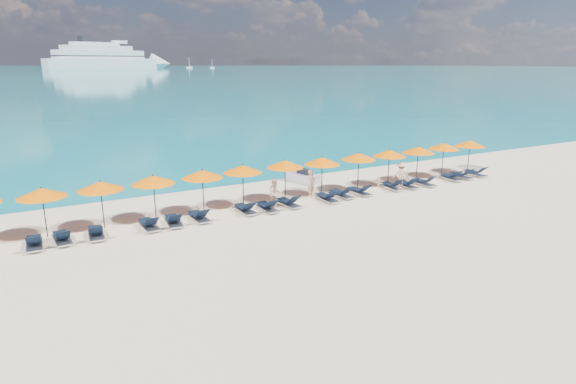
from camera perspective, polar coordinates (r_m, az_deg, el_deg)
ground at (r=21.78m, az=3.81°, el=-4.86°), size 1400.00×1400.00×0.00m
sea at (r=677.35m, az=-28.55°, el=12.75°), size 1600.00×1300.00×0.01m
cruise_ship at (r=597.43m, az=-20.00°, el=14.58°), size 146.69×58.62×40.51m
sailboat_near at (r=619.10m, az=-11.61°, el=14.30°), size 6.90×2.30×12.64m
sailboat_far at (r=626.85m, az=-8.97°, el=14.40°), size 5.73×1.91×10.51m
jetski at (r=30.77m, az=1.76°, el=1.82°), size 1.42×2.52×0.85m
beachgoer_a at (r=27.24m, az=2.78°, el=1.02°), size 0.70×0.65×1.60m
beachgoer_b at (r=25.06m, az=-1.53°, el=-0.21°), size 0.83×0.55×1.61m
beachgoer_c at (r=30.21m, az=13.24°, el=2.00°), size 1.10×0.92×1.56m
umbrella_2 at (r=23.20m, az=-27.17°, el=-0.08°), size 2.10×2.10×2.28m
umbrella_3 at (r=23.40m, az=-21.36°, el=0.69°), size 2.10×2.10×2.28m
umbrella_4 at (r=23.81m, az=-15.69°, el=1.41°), size 2.10×2.10×2.28m
umbrella_5 at (r=24.49m, az=-10.12°, el=2.12°), size 2.10×2.10×2.28m
umbrella_6 at (r=25.36m, az=-5.39°, el=2.73°), size 2.10×2.10×2.28m
umbrella_7 at (r=26.52m, az=-0.34°, el=3.35°), size 2.10×2.10×2.28m
umbrella_8 at (r=27.42m, az=4.08°, el=3.70°), size 2.10×2.10×2.28m
umbrella_9 at (r=28.96m, az=8.40°, el=4.19°), size 2.10×2.10×2.28m
umbrella_10 at (r=30.36m, az=11.93°, el=4.53°), size 2.10×2.10×2.28m
umbrella_11 at (r=31.94m, az=15.18°, el=4.85°), size 2.10×2.10×2.28m
umbrella_12 at (r=33.85m, az=17.99°, el=5.19°), size 2.10×2.10×2.28m
umbrella_13 at (r=35.58m, az=20.77°, el=5.40°), size 2.10×2.10×2.28m
lounger_3 at (r=22.54m, az=-27.88°, el=-5.33°), size 0.66×1.71×0.66m
lounger_4 at (r=22.65m, az=-25.20°, el=-4.91°), size 0.73×1.74×0.66m
lounger_5 at (r=22.69m, az=-21.81°, el=-4.50°), size 0.74×1.74×0.66m
lounger_6 at (r=23.05m, az=-16.15°, el=-3.69°), size 0.71×1.73×0.66m
lounger_7 at (r=23.27m, az=-13.42°, el=-3.32°), size 0.77×1.75×0.66m
lounger_8 at (r=23.68m, az=-10.53°, el=-2.83°), size 0.72×1.73×0.66m
lounger_9 at (r=24.54m, az=-5.10°, el=-1.99°), size 0.70×1.73×0.66m
lounger_10 at (r=24.82m, az=-2.48°, el=-1.74°), size 0.63×1.70×0.66m
lounger_11 at (r=25.54m, az=0.04°, el=-1.24°), size 0.78×1.75×0.66m
lounger_12 at (r=26.57m, az=4.64°, el=-0.63°), size 0.62×1.70×0.66m
lounger_13 at (r=27.41m, az=6.30°, el=-0.18°), size 0.79×1.75×0.66m
lounger_14 at (r=28.11m, az=8.49°, el=0.13°), size 0.73×1.74×0.66m
lounger_15 at (r=29.62m, az=12.20°, el=0.72°), size 0.78×1.75×0.66m
lounger_16 at (r=30.25m, az=13.91°, el=0.92°), size 0.77×1.75×0.66m
lounger_17 at (r=31.04m, az=15.79°, el=1.15°), size 0.71×1.73×0.66m
lounger_18 at (r=32.97m, az=18.67°, el=1.72°), size 0.79×1.75×0.66m
lounger_19 at (r=33.71m, az=19.84°, el=1.90°), size 0.71×1.73×0.66m
lounger_20 at (r=34.73m, az=21.29°, el=2.13°), size 0.74×1.74×0.66m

